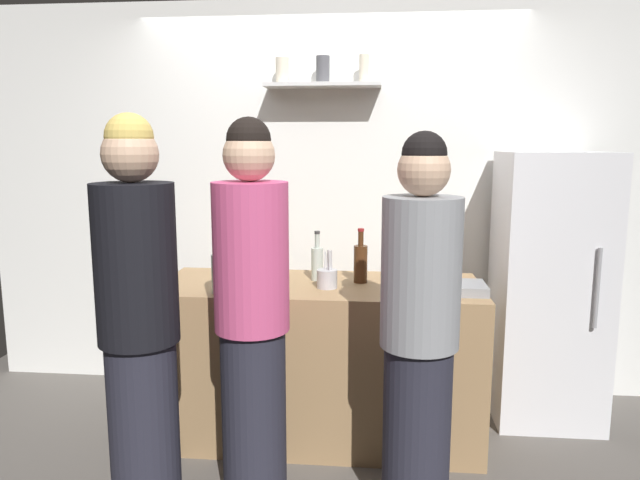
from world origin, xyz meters
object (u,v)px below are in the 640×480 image
(baking_pan, at_px, (453,288))
(person_blonde, at_px, (139,328))
(wine_bottle_green_glass, at_px, (274,264))
(person_pink_top, at_px, (252,318))
(wine_bottle_amber_glass, at_px, (361,262))
(utensil_holder, at_px, (327,278))
(refrigerator, at_px, (549,288))
(water_bottle_plastic, at_px, (220,272))
(wine_bottle_pale_glass, at_px, (317,262))
(person_grey_hoodie, at_px, (419,335))

(baking_pan, bearing_deg, person_blonde, -151.22)
(wine_bottle_green_glass, distance_m, person_pink_top, 0.67)
(wine_bottle_amber_glass, bearing_deg, utensil_holder, -140.86)
(refrigerator, distance_m, water_bottle_plastic, 1.96)
(wine_bottle_green_glass, distance_m, person_blonde, 0.98)
(water_bottle_plastic, height_order, person_pink_top, person_pink_top)
(water_bottle_plastic, relative_size, person_pink_top, 0.14)
(wine_bottle_pale_glass, bearing_deg, person_pink_top, -106.00)
(wine_bottle_green_glass, bearing_deg, utensil_holder, -13.21)
(person_grey_hoodie, relative_size, person_blonde, 0.96)
(utensil_holder, relative_size, wine_bottle_amber_glass, 0.70)
(person_grey_hoodie, relative_size, person_pink_top, 0.97)
(utensil_holder, xyz_separation_m, person_pink_top, (-0.29, -0.59, -0.05))
(baking_pan, height_order, utensil_holder, utensil_holder)
(person_pink_top, bearing_deg, refrigerator, -2.77)
(person_grey_hoodie, bearing_deg, utensil_holder, 130.79)
(wine_bottle_pale_glass, bearing_deg, person_grey_hoodie, -57.51)
(water_bottle_plastic, height_order, person_grey_hoodie, person_grey_hoodie)
(utensil_holder, relative_size, wine_bottle_green_glass, 0.71)
(wine_bottle_pale_glass, bearing_deg, water_bottle_plastic, -144.66)
(wine_bottle_green_glass, height_order, person_grey_hoodie, person_grey_hoodie)
(wine_bottle_green_glass, bearing_deg, baking_pan, -6.02)
(wine_bottle_green_glass, height_order, wine_bottle_pale_glass, wine_bottle_green_glass)
(refrigerator, height_order, person_pink_top, person_pink_top)
(wine_bottle_amber_glass, relative_size, person_blonde, 0.17)
(baking_pan, xyz_separation_m, water_bottle_plastic, (-1.23, -0.13, 0.09))
(wine_bottle_amber_glass, relative_size, water_bottle_plastic, 1.22)
(wine_bottle_green_glass, xyz_separation_m, wine_bottle_amber_glass, (0.49, 0.07, 0.01))
(baking_pan, height_order, wine_bottle_pale_glass, wine_bottle_pale_glass)
(refrigerator, bearing_deg, wine_bottle_pale_glass, -169.03)
(baking_pan, relative_size, person_pink_top, 0.19)
(water_bottle_plastic, distance_m, person_grey_hoodie, 1.13)
(water_bottle_plastic, bearing_deg, wine_bottle_amber_glass, 22.78)
(wine_bottle_green_glass, bearing_deg, person_pink_top, -88.65)
(water_bottle_plastic, bearing_deg, refrigerator, 18.10)
(refrigerator, xyz_separation_m, person_blonde, (-2.04, -1.25, 0.09))
(refrigerator, xyz_separation_m, baking_pan, (-0.63, -0.48, 0.11))
(baking_pan, bearing_deg, utensil_holder, 177.33)
(refrigerator, distance_m, person_pink_top, 1.90)
(refrigerator, distance_m, wine_bottle_pale_glass, 1.42)
(wine_bottle_pale_glass, bearing_deg, refrigerator, 10.97)
(wine_bottle_amber_glass, bearing_deg, refrigerator, 14.93)
(wine_bottle_green_glass, bearing_deg, water_bottle_plastic, -136.31)
(baking_pan, distance_m, wine_bottle_pale_glass, 0.78)
(wine_bottle_green_glass, height_order, water_bottle_plastic, wine_bottle_green_glass)
(utensil_holder, xyz_separation_m, wine_bottle_amber_glass, (0.18, 0.14, 0.06))
(person_pink_top, distance_m, person_blonde, 0.49)
(refrigerator, height_order, utensil_holder, refrigerator)
(person_pink_top, bearing_deg, baking_pan, -5.77)
(baking_pan, bearing_deg, person_pink_top, -150.14)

